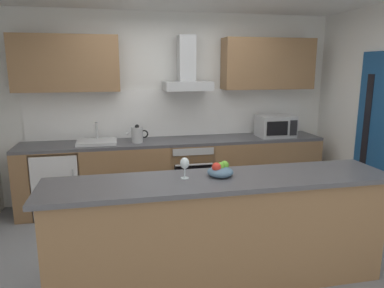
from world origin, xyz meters
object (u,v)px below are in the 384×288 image
at_px(microwave, 276,126).
at_px(wine_glass, 185,164).
at_px(oven, 189,171).
at_px(sink, 97,141).
at_px(fruit_bowl, 220,171).
at_px(refrigerator, 59,182).
at_px(kettle, 137,135).
at_px(range_hood, 187,73).

distance_m(microwave, wine_glass, 2.49).
bearing_deg(oven, sink, 179.48).
xyz_separation_m(oven, wine_glass, (-0.42, -1.88, 0.63)).
bearing_deg(fruit_bowl, oven, 86.46).
distance_m(refrigerator, wine_glass, 2.37).
distance_m(sink, kettle, 0.53).
distance_m(oven, fruit_bowl, 1.96).
xyz_separation_m(microwave, sink, (-2.46, 0.04, -0.12)).
bearing_deg(range_hood, sink, -174.41).
bearing_deg(refrigerator, fruit_bowl, -49.54).
height_order(microwave, kettle, microwave).
bearing_deg(kettle, microwave, 0.17).
xyz_separation_m(oven, fruit_bowl, (-0.12, -1.88, 0.55)).
height_order(range_hood, fruit_bowl, range_hood).
xyz_separation_m(refrigerator, sink, (0.50, 0.01, 0.50)).
height_order(oven, sink, sink).
bearing_deg(kettle, refrigerator, 178.26).
xyz_separation_m(oven, sink, (-1.21, 0.01, 0.47)).
bearing_deg(fruit_bowl, kettle, 107.42).
bearing_deg(oven, range_hood, 90.00).
distance_m(range_hood, wine_glass, 2.17).
relative_size(microwave, range_hood, 0.69).
bearing_deg(range_hood, wine_glass, -101.86).
xyz_separation_m(refrigerator, wine_glass, (1.29, -1.88, 0.66)).
xyz_separation_m(sink, fruit_bowl, (1.10, -1.89, 0.08)).
bearing_deg(fruit_bowl, range_hood, 86.69).
relative_size(microwave, wine_glass, 2.81).
distance_m(oven, refrigerator, 1.71).
relative_size(oven, kettle, 2.77).
bearing_deg(kettle, fruit_bowl, -72.58).
xyz_separation_m(sink, kettle, (0.52, -0.04, 0.08)).
bearing_deg(microwave, kettle, -179.83).
xyz_separation_m(sink, range_hood, (1.21, 0.12, 0.86)).
relative_size(sink, wine_glass, 2.81).
height_order(kettle, range_hood, range_hood).
distance_m(oven, kettle, 0.88).
xyz_separation_m(range_hood, wine_glass, (-0.42, -2.01, -0.70)).
height_order(refrigerator, fruit_bowl, fruit_bowl).
distance_m(kettle, range_hood, 1.06).
distance_m(wine_glass, fruit_bowl, 0.32).
xyz_separation_m(range_hood, fruit_bowl, (-0.12, -2.01, -0.78)).
bearing_deg(fruit_bowl, wine_glass, -179.26).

